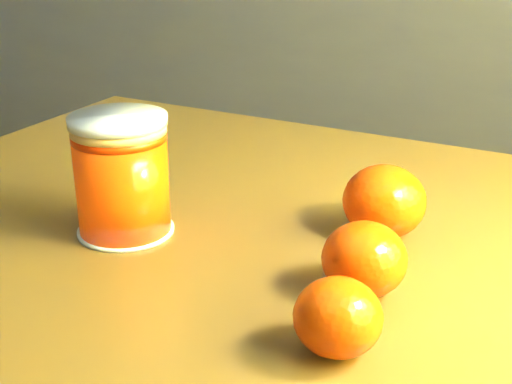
% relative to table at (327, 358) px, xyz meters
% --- Properties ---
extents(kitchen_counter, '(3.15, 0.60, 0.90)m').
position_rel_table_xyz_m(kitchen_counter, '(-0.87, 1.40, -0.20)').
color(kitchen_counter, '#424346').
rests_on(kitchen_counter, ground).
extents(table, '(1.06, 0.79, 0.74)m').
position_rel_table_xyz_m(table, '(0.00, 0.00, 0.00)').
color(table, brown).
rests_on(table, ground).
extents(juice_glass, '(0.08, 0.08, 0.11)m').
position_rel_table_xyz_m(juice_glass, '(-0.19, -0.01, 0.15)').
color(juice_glass, '#F43F04').
rests_on(juice_glass, table).
extents(orange_front, '(0.07, 0.07, 0.06)m').
position_rel_table_xyz_m(orange_front, '(0.04, -0.04, 0.12)').
color(orange_front, '#DE3F04').
rests_on(orange_front, table).
extents(orange_back, '(0.09, 0.09, 0.06)m').
position_rel_table_xyz_m(orange_back, '(0.03, 0.07, 0.13)').
color(orange_back, '#DE3F04').
rests_on(orange_back, table).
extents(orange_extra, '(0.08, 0.08, 0.05)m').
position_rel_table_xyz_m(orange_extra, '(0.04, -0.12, 0.12)').
color(orange_extra, '#DE3F04').
rests_on(orange_extra, table).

